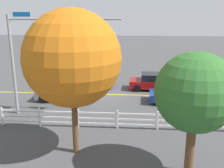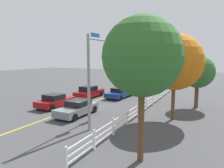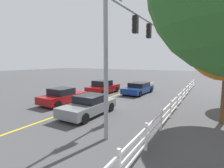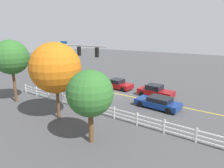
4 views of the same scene
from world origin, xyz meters
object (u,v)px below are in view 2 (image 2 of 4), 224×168
(tree_0, at_px, (175,62))
(tree_2, at_px, (142,57))
(car_2, at_px, (77,108))
(tree_1, at_px, (198,72))
(car_1, at_px, (120,93))
(car_3, at_px, (55,101))
(car_0, at_px, (89,92))

(tree_0, distance_m, tree_2, 7.55)
(car_2, bearing_deg, tree_1, 130.78)
(car_1, distance_m, tree_0, 10.82)
(car_2, height_order, car_3, car_3)
(car_2, xyz_separation_m, car_3, (-1.38, -3.77, 0.00))
(car_1, distance_m, tree_2, 16.52)
(car_0, relative_size, tree_1, 0.83)
(tree_2, bearing_deg, tree_0, 178.79)
(car_1, relative_size, tree_2, 0.67)
(car_3, distance_m, tree_1, 14.62)
(car_1, xyz_separation_m, car_3, (7.59, -3.82, 0.02))
(car_0, bearing_deg, car_1, -60.61)
(car_0, xyz_separation_m, car_1, (-1.81, 3.48, -0.07))
(tree_0, distance_m, tree_1, 5.45)
(car_1, xyz_separation_m, car_2, (8.97, -0.05, 0.02))
(car_2, height_order, tree_0, tree_0)
(tree_0, bearing_deg, car_0, -112.76)
(car_2, bearing_deg, car_1, -179.62)
(car_0, height_order, tree_0, tree_0)
(tree_1, distance_m, tree_2, 12.88)
(car_1, xyz_separation_m, tree_1, (1.32, 9.04, 3.00))
(car_2, height_order, tree_2, tree_2)
(tree_0, xyz_separation_m, tree_1, (-5.16, 1.38, -1.06))
(car_3, bearing_deg, car_1, -24.72)
(car_0, height_order, car_3, car_0)
(car_0, relative_size, car_2, 1.01)
(tree_0, xyz_separation_m, tree_2, (7.54, -0.16, 0.39))
(tree_1, bearing_deg, tree_0, -14.97)
(car_0, bearing_deg, tree_0, -110.81)
(car_1, height_order, tree_2, tree_2)
(tree_2, bearing_deg, car_0, -138.05)
(car_0, height_order, tree_2, tree_2)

